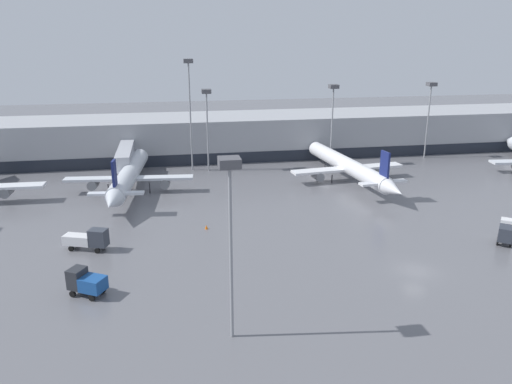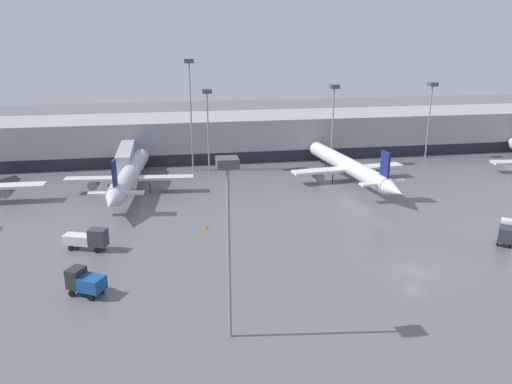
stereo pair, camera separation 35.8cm
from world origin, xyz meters
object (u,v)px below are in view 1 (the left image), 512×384
object	(u,v)px
parked_jet_1	(348,166)
apron_light_mast_2	(230,197)
traffic_cone_1	(206,227)
service_truck_1	(506,231)
service_truck_2	(88,239)
apron_light_mast_5	(207,106)
apron_light_mast_4	(333,101)
apron_light_mast_3	(430,98)
service_truck_0	(86,281)
apron_light_mast_6	(189,86)
parked_jet_0	(129,175)

from	to	relation	value
parked_jet_1	apron_light_mast_2	distance (m)	55.79
traffic_cone_1	service_truck_1	bearing A→B (deg)	-17.19
service_truck_1	service_truck_2	xyz separation A→B (m)	(-53.87, 7.31, -0.13)
service_truck_2	apron_light_mast_5	distance (m)	42.25
parked_jet_1	apron_light_mast_4	distance (m)	15.82
apron_light_mast_2	apron_light_mast_4	world-z (taller)	apron_light_mast_2
parked_jet_1	apron_light_mast_3	xyz separation A→B (m)	(23.28, 14.23, 10.46)
service_truck_1	traffic_cone_1	distance (m)	40.32
service_truck_0	apron_light_mast_2	bearing A→B (deg)	173.63
apron_light_mast_4	traffic_cone_1	bearing A→B (deg)	-132.10
service_truck_1	traffic_cone_1	xyz separation A→B (m)	(-38.49, 11.91, -1.36)
apron_light_mast_2	apron_light_mast_6	world-z (taller)	apron_light_mast_6
apron_light_mast_6	traffic_cone_1	bearing A→B (deg)	-89.76
traffic_cone_1	apron_light_mast_5	bearing A→B (deg)	84.49
service_truck_0	apron_light_mast_2	xyz separation A→B (m)	(14.19, -10.32, 11.86)
apron_light_mast_2	parked_jet_1	bearing A→B (deg)	59.06
apron_light_mast_2	apron_light_mast_5	bearing A→B (deg)	87.16
service_truck_2	traffic_cone_1	distance (m)	16.10
service_truck_0	service_truck_1	xyz separation A→B (m)	(52.52, 4.61, 0.11)
traffic_cone_1	apron_light_mast_4	distance (m)	44.92
apron_light_mast_2	apron_light_mast_4	size ratio (longest dim) A/B	1.01
apron_light_mast_2	apron_light_mast_3	bearing A→B (deg)	49.96
traffic_cone_1	apron_light_mast_4	size ratio (longest dim) A/B	0.04
parked_jet_0	parked_jet_1	xyz separation A→B (m)	(40.04, 0.70, -0.33)
apron_light_mast_5	apron_light_mast_6	xyz separation A→B (m)	(-3.19, 1.10, 3.87)
service_truck_2	apron_light_mast_3	distance (m)	78.35
parked_jet_0	apron_light_mast_3	bearing A→B (deg)	-70.91
traffic_cone_1	apron_light_mast_4	world-z (taller)	apron_light_mast_4
service_truck_1	traffic_cone_1	world-z (taller)	service_truck_1
traffic_cone_1	apron_light_mast_2	world-z (taller)	apron_light_mast_2
service_truck_2	apron_light_mast_3	size ratio (longest dim) A/B	0.36
service_truck_1	apron_light_mast_6	bearing A→B (deg)	79.21
service_truck_2	apron_light_mast_4	distance (m)	58.52
parked_jet_0	apron_light_mast_4	size ratio (longest dim) A/B	2.04
apron_light_mast_4	service_truck_0	bearing A→B (deg)	-131.51
apron_light_mast_3	apron_light_mast_4	world-z (taller)	apron_light_mast_4
parked_jet_1	service_truck_1	bearing A→B (deg)	-168.90
apron_light_mast_4	apron_light_mast_6	world-z (taller)	apron_light_mast_6
parked_jet_1	apron_light_mast_5	xyz separation A→B (m)	(-25.25, 11.51, 10.25)
traffic_cone_1	apron_light_mast_5	size ratio (longest dim) A/B	0.04
apron_light_mast_2	apron_light_mast_4	bearing A→B (deg)	63.99
parked_jet_1	traffic_cone_1	xyz separation A→B (m)	(-28.31, -20.13, -2.48)
parked_jet_1	apron_light_mast_3	distance (m)	29.22
service_truck_0	service_truck_2	xyz separation A→B (m)	(-1.35, 11.92, -0.02)
service_truck_0	apron_light_mast_4	bearing A→B (deg)	-101.84
parked_jet_1	traffic_cone_1	distance (m)	34.83
parked_jet_1	service_truck_2	bearing A→B (deg)	112.98
parked_jet_0	apron_light_mast_3	size ratio (longest dim) A/B	2.06
service_truck_1	apron_light_mast_6	world-z (taller)	apron_light_mast_6
apron_light_mast_4	apron_light_mast_5	world-z (taller)	apron_light_mast_4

